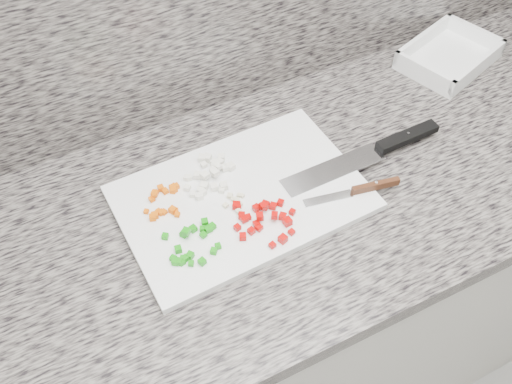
{
  "coord_description": "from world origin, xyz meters",
  "views": [
    {
      "loc": [
        -0.39,
        0.82,
        1.76
      ],
      "look_at": [
        -0.08,
        1.44,
        0.94
      ],
      "focal_mm": 40.0,
      "sensor_mm": 36.0,
      "label": 1
    }
  ],
  "objects": [
    {
      "name": "garlic_pile",
      "position": [
        -0.12,
        1.44,
        0.92
      ],
      "size": [
        0.05,
        0.05,
        0.01
      ],
      "color": "beige",
      "rests_on": "cutting_board"
    },
    {
      "name": "tray",
      "position": [
        0.53,
        1.62,
        0.92
      ],
      "size": [
        0.27,
        0.23,
        0.05
      ],
      "rotation": [
        0.0,
        0.0,
        0.32
      ],
      "color": "white",
      "rests_on": "countertop"
    },
    {
      "name": "cabinet",
      "position": [
        0.0,
        1.44,
        0.43
      ],
      "size": [
        3.92,
        0.62,
        0.86
      ],
      "primitive_type": "cube",
      "color": "beige",
      "rests_on": "ground"
    },
    {
      "name": "red_pepper_pile",
      "position": [
        -0.09,
        1.38,
        0.92
      ],
      "size": [
        0.12,
        0.12,
        0.02
      ],
      "color": "#B00402",
      "rests_on": "cutting_board"
    },
    {
      "name": "onion_pile",
      "position": [
        -0.13,
        1.53,
        0.92
      ],
      "size": [
        0.11,
        0.11,
        0.02
      ],
      "color": "silver",
      "rests_on": "cutting_board"
    },
    {
      "name": "green_pepper_pile",
      "position": [
        -0.23,
        1.39,
        0.92
      ],
      "size": [
        0.1,
        0.09,
        0.02
      ],
      "color": "#13890C",
      "rests_on": "cutting_board"
    },
    {
      "name": "carrot_pile",
      "position": [
        -0.24,
        1.51,
        0.92
      ],
      "size": [
        0.08,
        0.09,
        0.02
      ],
      "color": "#DA5804",
      "rests_on": "cutting_board"
    },
    {
      "name": "chef_knife",
      "position": [
        0.21,
        1.44,
        0.92
      ],
      "size": [
        0.37,
        0.06,
        0.02
      ],
      "rotation": [
        0.0,
        0.0,
        0.02
      ],
      "color": "silver",
      "rests_on": "cutting_board"
    },
    {
      "name": "countertop",
      "position": [
        0.0,
        1.44,
        0.88
      ],
      "size": [
        3.96,
        0.64,
        0.04
      ],
      "primitive_type": "cube",
      "color": "slate",
      "rests_on": "cabinet"
    },
    {
      "name": "cutting_board",
      "position": [
        -0.1,
        1.46,
        0.91
      ],
      "size": [
        0.47,
        0.33,
        0.02
      ],
      "primitive_type": "cube",
      "rotation": [
        0.0,
        0.0,
        0.04
      ],
      "color": "white",
      "rests_on": "countertop"
    },
    {
      "name": "paring_knife",
      "position": [
        0.12,
        1.36,
        0.92
      ],
      "size": [
        0.19,
        0.05,
        0.02
      ],
      "rotation": [
        0.0,
        0.0,
        -0.19
      ],
      "color": "silver",
      "rests_on": "cutting_board"
    }
  ]
}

